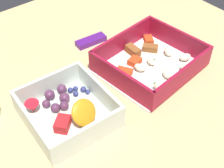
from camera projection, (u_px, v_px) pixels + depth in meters
table_surface at (115, 91)px, 60.95cm from camera, size 80.00×80.00×2.00cm
pasta_container at (149, 63)px, 63.04cm from camera, size 20.48×18.27×5.14cm
fruit_bowl at (67, 111)px, 53.48cm from camera, size 14.56×15.23×5.23cm
candy_bar at (91, 41)px, 70.17cm from camera, size 7.20×3.08×1.20cm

